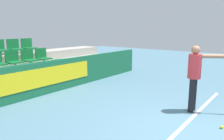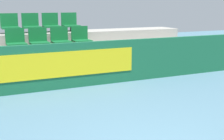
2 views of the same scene
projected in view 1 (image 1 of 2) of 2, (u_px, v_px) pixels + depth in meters
ground_plane at (190, 132)px, 4.33m from camera, size 30.00×30.00×0.00m
court_baseline at (181, 129)px, 4.44m from camera, size 6.29×0.08×0.01m
barrier_wall at (51, 77)px, 6.86m from camera, size 9.29×0.14×1.02m
bleacher_tier_front at (41, 84)px, 7.27m from camera, size 8.89×0.96×0.35m
bleacher_tier_middle at (25, 75)px, 7.81m from camera, size 8.89×0.96×0.70m
bleacher_tier_back at (11, 68)px, 8.35m from camera, size 8.89×0.96×1.05m
stadium_chair_0 at (13, 76)px, 6.58m from camera, size 0.48×0.43×0.55m
stadium_chair_1 at (30, 73)px, 7.04m from camera, size 0.48×0.43×0.55m
stadium_chair_2 at (46, 70)px, 7.49m from camera, size 0.48×0.43×0.55m
stadium_chair_3 at (59, 68)px, 7.95m from camera, size 0.48×0.43×0.55m
stadium_chair_5 at (14, 60)px, 7.55m from camera, size 0.48×0.43×0.55m
stadium_chair_6 at (29, 58)px, 8.00m from camera, size 0.48×0.43×0.55m
stadium_chair_7 at (43, 56)px, 8.46m from camera, size 0.48×0.43×0.55m
stadium_chair_10 at (15, 47)px, 8.51m from camera, size 0.48×0.43×0.55m
stadium_chair_11 at (28, 46)px, 8.97m from camera, size 0.48×0.43×0.55m
tennis_player at (197, 72)px, 5.21m from camera, size 0.82×1.33×1.62m
tennis_ball at (222, 127)px, 4.45m from camera, size 0.07×0.07×0.07m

